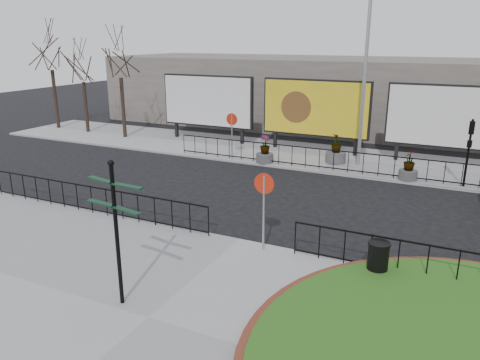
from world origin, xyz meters
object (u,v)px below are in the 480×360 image
Objects in this scene: planter_a at (265,152)px; planter_c at (409,169)px; billboard_mid at (315,108)px; fingerpost_sign at (116,220)px; litter_bin at (378,259)px; lamp_post at (365,72)px; planter_b at (336,153)px.

planter_a is 7.20m from planter_c.
billboard_mid is 1.68× the size of fingerpost_sign.
billboard_mid is 6.17× the size of litter_bin.
lamp_post is 16.13m from fingerpost_sign.
planter_a is at bearing 110.23° from fingerpost_sign.
billboard_mid is 3.31m from planter_b.
lamp_post is 5.96× the size of planter_b.
planter_b is (1.28, 15.74, -1.69)m from fingerpost_sign.
planter_a is (-4.57, -1.60, -4.16)m from lamp_post.
billboard_mid is 14.97m from litter_bin.
planter_b is 1.13× the size of planter_c.
fingerpost_sign is 15.88m from planter_b.
planter_a is (-1.56, -3.57, -1.93)m from billboard_mid.
fingerpost_sign is 15.13m from planter_c.
litter_bin is (2.99, -11.60, -4.20)m from lamp_post.
fingerpost_sign reaches higher than planter_b.
billboard_mid is 17.72m from fingerpost_sign.
fingerpost_sign is 3.67× the size of litter_bin.
litter_bin is at bearing -87.91° from planter_c.
planter_c is at bearing 81.97° from fingerpost_sign.
lamp_post is at bearing 104.47° from litter_bin.
planter_b reaches higher than litter_bin.
planter_c reaches higher than litter_bin.
billboard_mid reaches higher than planter_c.
planter_c is (-0.37, 10.00, 0.01)m from litter_bin.
billboard_mid is at bearing 113.85° from litter_bin.
lamp_post reaches higher than planter_b.
fingerpost_sign is at bearing -94.65° from planter_b.
fingerpost_sign is 2.38× the size of planter_b.
planter_a reaches higher than planter_c.
planter_c is at bearing -32.37° from billboard_mid.
planter_a is (-7.56, 10.00, 0.04)m from litter_bin.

